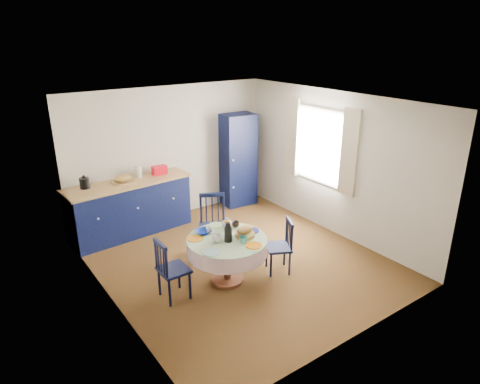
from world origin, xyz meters
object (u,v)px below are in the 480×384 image
object	(u,v)px
dining_table	(227,246)
mug_c	(236,224)
mug_a	(217,238)
cobalt_bowl	(203,232)
pantry_cabinet	(238,160)
mug_d	(209,230)
kitchen_counter	(130,207)
mug_b	(243,240)
chair_left	(171,269)
chair_right	(281,246)
chair_far	(213,225)

from	to	relation	value
dining_table	mug_c	world-z (taller)	dining_table
mug_a	cobalt_bowl	distance (m)	0.33
pantry_cabinet	mug_a	size ratio (longest dim) A/B	14.16
mug_d	mug_c	bearing A→B (deg)	-8.73
kitchen_counter	mug_b	distance (m)	2.66
mug_a	cobalt_bowl	bearing A→B (deg)	94.10
kitchen_counter	chair_left	size ratio (longest dim) A/B	2.51
kitchen_counter	mug_b	world-z (taller)	kitchen_counter
chair_right	mug_b	world-z (taller)	chair_right
kitchen_counter	mug_d	xyz separation A→B (m)	(0.40, -2.02, 0.23)
pantry_cabinet	mug_b	distance (m)	3.16
kitchen_counter	mug_d	size ratio (longest dim) A/B	24.92
pantry_cabinet	cobalt_bowl	xyz separation A→B (m)	(-2.05, -2.03, -0.23)
chair_left	chair_far	distance (m)	1.32
pantry_cabinet	mug_c	size ratio (longest dim) A/B	17.35
dining_table	mug_b	size ratio (longest dim) A/B	10.67
chair_right	cobalt_bowl	bearing A→B (deg)	-92.62
chair_right	mug_b	size ratio (longest dim) A/B	7.78
kitchen_counter	chair_right	xyz separation A→B (m)	(1.31, -2.55, -0.08)
kitchen_counter	chair_left	xyz separation A→B (m)	(-0.34, -2.24, -0.05)
chair_left	dining_table	bearing A→B (deg)	-95.42
chair_far	cobalt_bowl	world-z (taller)	chair_far
dining_table	chair_right	size ratio (longest dim) A/B	1.37
kitchen_counter	mug_d	bearing A→B (deg)	-82.63
chair_left	mug_d	bearing A→B (deg)	-72.73
kitchen_counter	mug_a	world-z (taller)	kitchen_counter
mug_b	pantry_cabinet	bearing A→B (deg)	55.99
kitchen_counter	mug_d	distance (m)	2.07
chair_right	chair_left	bearing A→B (deg)	-74.07
pantry_cabinet	cobalt_bowl	bearing A→B (deg)	-130.15
chair_left	mug_c	distance (m)	1.20
mug_c	chair_far	bearing A→B (deg)	94.58
kitchen_counter	dining_table	world-z (taller)	kitchen_counter
chair_left	chair_right	bearing A→B (deg)	-100.11
kitchen_counter	dining_table	bearing A→B (deg)	-81.46
dining_table	chair_right	world-z (taller)	dining_table
pantry_cabinet	chair_far	xyz separation A→B (m)	(-1.59, -1.57, -0.43)
pantry_cabinet	mug_b	world-z (taller)	pantry_cabinet
chair_far	mug_c	bearing A→B (deg)	-58.31
pantry_cabinet	dining_table	world-z (taller)	pantry_cabinet
chair_left	cobalt_bowl	distance (m)	0.75
kitchen_counter	dining_table	distance (m)	2.38
cobalt_bowl	kitchen_counter	bearing A→B (deg)	99.12
dining_table	mug_d	xyz separation A→B (m)	(-0.11, 0.31, 0.16)
pantry_cabinet	mug_d	bearing A→B (deg)	-128.66
mug_d	cobalt_bowl	distance (m)	0.09
chair_left	cobalt_bowl	size ratio (longest dim) A/B	3.91
cobalt_bowl	chair_right	bearing A→B (deg)	-29.28
chair_left	cobalt_bowl	xyz separation A→B (m)	(0.66, 0.24, 0.26)
mug_c	mug_a	bearing A→B (deg)	-153.47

